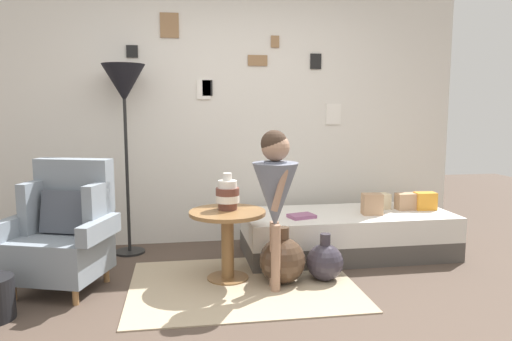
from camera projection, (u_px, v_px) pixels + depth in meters
ground_plane at (256, 321)px, 3.04m from camera, size 12.00×12.00×0.00m
gallery_wall at (226, 114)px, 4.78m from camera, size 4.80×0.12×2.60m
rug at (243, 285)px, 3.65m from camera, size 1.72×1.30×0.01m
armchair at (65, 231)px, 3.57m from camera, size 0.87×0.76×0.97m
daybed at (347, 234)px, 4.40m from camera, size 1.91×0.81×0.40m
pillow_head at (425, 201)px, 4.49m from camera, size 0.20×0.13×0.17m
pillow_mid at (408, 201)px, 4.49m from camera, size 0.22×0.12×0.16m
pillow_back at (380, 201)px, 4.53m from camera, size 0.20×0.14×0.15m
pillow_extra at (372, 204)px, 4.28m from camera, size 0.19×0.14×0.19m
side_table at (227, 230)px, 3.73m from camera, size 0.60×0.60×0.56m
vase_striped at (228, 194)px, 3.75m from camera, size 0.19×0.19×0.29m
floor_lamp at (124, 90)px, 4.28m from camera, size 0.39×0.39×1.75m
person_child at (275, 188)px, 3.47m from camera, size 0.34×0.34×1.20m
book_on_daybed at (302, 216)px, 4.16m from camera, size 0.25×0.21×0.03m
demijohn_near at (282, 260)px, 3.69m from camera, size 0.36×0.36×0.45m
demijohn_far at (325, 262)px, 3.75m from camera, size 0.29×0.29×0.38m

